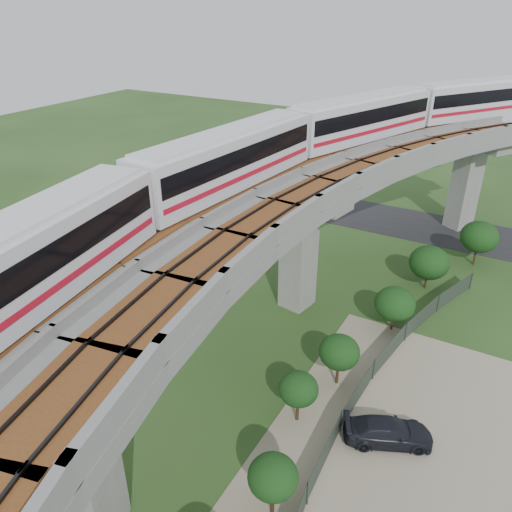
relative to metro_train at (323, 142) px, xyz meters
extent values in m
plane|color=#26461C|center=(-1.59, -12.09, -12.31)|extent=(160.00, 160.00, 0.00)
cube|color=gray|center=(12.41, -14.09, -12.29)|extent=(18.00, 26.00, 0.04)
cube|color=#232326|center=(-1.59, 17.91, -12.29)|extent=(60.00, 8.00, 0.03)
cube|color=#99968E|center=(7.53, 19.70, -8.11)|extent=(2.86, 2.93, 8.40)
cube|color=#99968E|center=(7.53, 19.70, -3.31)|extent=(7.21, 5.74, 1.20)
cube|color=#99968E|center=(-0.67, -1.67, -8.11)|extent=(2.35, 2.51, 8.40)
cube|color=#99968E|center=(-0.67, -1.67, -3.31)|extent=(7.31, 3.58, 1.20)
cube|color=#99968E|center=(-0.67, -22.51, -8.11)|extent=(2.35, 2.51, 8.40)
cube|color=#99968E|center=(-0.67, -22.51, -3.31)|extent=(7.31, 3.58, 1.20)
cube|color=gray|center=(4.60, 14.45, -2.31)|extent=(16.42, 20.91, 0.80)
cube|color=gray|center=(0.75, 16.35, -1.41)|extent=(8.66, 17.08, 1.00)
cube|color=gray|center=(8.46, 12.54, -1.41)|extent=(8.66, 17.08, 1.00)
cube|color=brown|center=(2.63, 15.42, -1.85)|extent=(10.68, 18.08, 0.12)
cube|color=black|center=(2.63, 15.42, -1.73)|extent=(9.69, 17.59, 0.12)
cube|color=brown|center=(6.58, 13.47, -1.85)|extent=(10.68, 18.08, 0.12)
cube|color=black|center=(6.58, 13.47, -1.73)|extent=(9.69, 17.59, 0.12)
cube|color=gray|center=(-0.89, -2.96, -2.31)|extent=(11.77, 20.03, 0.80)
cube|color=gray|center=(-5.14, -2.31, -1.41)|extent=(3.22, 18.71, 1.00)
cube|color=gray|center=(3.36, -3.62, -1.41)|extent=(3.22, 18.71, 1.00)
cube|color=brown|center=(-3.06, -2.63, -1.85)|extent=(5.44, 19.05, 0.12)
cube|color=black|center=(-3.06, -2.63, -1.73)|extent=(4.35, 18.88, 0.12)
cube|color=brown|center=(1.29, -3.30, -1.85)|extent=(5.44, 19.05, 0.12)
cube|color=black|center=(1.29, -3.30, -1.73)|extent=(4.35, 18.88, 0.12)
cube|color=gray|center=(-0.89, -21.22, -2.31)|extent=(11.77, 20.03, 0.80)
cube|color=gray|center=(3.36, -20.57, -1.41)|extent=(3.22, 18.71, 1.00)
cube|color=brown|center=(-3.06, -21.55, -1.85)|extent=(5.44, 19.05, 0.12)
cube|color=black|center=(-3.06, -21.55, -1.73)|extent=(4.35, 18.88, 0.12)
cube|color=brown|center=(1.29, -20.88, -1.85)|extent=(5.44, 19.05, 0.12)
cube|color=black|center=(1.29, -20.88, -1.73)|extent=(4.35, 18.88, 0.12)
cube|color=silver|center=(-3.00, -21.93, -0.07)|extent=(5.04, 15.24, 3.20)
cube|color=silver|center=(-3.00, -21.93, 1.63)|extent=(4.39, 14.41, 0.22)
cube|color=black|center=(-3.00, -21.93, 0.38)|extent=(5.00, 14.66, 1.15)
cube|color=red|center=(-3.00, -21.93, -0.82)|extent=(5.00, 14.66, 0.30)
cube|color=black|center=(-3.00, -21.93, -1.53)|extent=(3.89, 12.89, 0.28)
cube|color=silver|center=(-3.52, -6.38, -0.07)|extent=(4.07, 15.18, 3.20)
cube|color=silver|center=(-3.52, -6.38, 1.63)|extent=(3.46, 14.39, 0.22)
cube|color=black|center=(-3.52, -6.38, 0.38)|extent=(4.07, 14.59, 1.15)
cube|color=red|center=(-3.52, -6.38, -0.82)|extent=(4.07, 14.59, 0.30)
cube|color=black|center=(-3.52, -6.38, -1.53)|extent=(3.06, 12.87, 0.28)
cube|color=silver|center=(-0.17, 8.81, -0.07)|extent=(7.58, 15.04, 3.20)
cube|color=silver|center=(-0.17, 8.81, 1.63)|extent=(6.82, 14.15, 0.22)
cube|color=black|center=(-0.17, 8.81, 0.38)|extent=(7.44, 14.49, 1.15)
cube|color=red|center=(-0.17, 8.81, -0.82)|extent=(7.44, 14.49, 0.30)
cube|color=black|center=(-0.17, 8.81, -1.53)|extent=(6.07, 12.65, 0.28)
cube|color=silver|center=(6.85, 22.69, -0.07)|extent=(10.63, 13.94, 3.20)
cube|color=silver|center=(6.85, 22.69, 1.63)|extent=(9.76, 13.02, 0.22)
cube|color=black|center=(6.85, 22.69, 0.38)|extent=(10.34, 13.48, 1.15)
cube|color=red|center=(6.85, 22.69, -0.82)|extent=(10.34, 13.48, 0.30)
cube|color=black|center=(6.85, 22.69, -1.53)|extent=(8.71, 11.63, 0.28)
cylinder|color=#2D382D|center=(10.66, 7.20, -11.56)|extent=(0.08, 0.08, 1.50)
cube|color=#2D382D|center=(9.79, 4.89, -11.56)|extent=(1.69, 4.77, 1.40)
cylinder|color=#2D382D|center=(9.04, 2.54, -11.56)|extent=(0.08, 0.08, 1.50)
cube|color=#2D382D|center=(8.39, 0.15, -11.56)|extent=(1.23, 4.91, 1.40)
cylinder|color=#2D382D|center=(7.86, -2.27, -11.56)|extent=(0.08, 0.08, 1.50)
cube|color=#2D382D|center=(7.45, -4.70, -11.56)|extent=(0.75, 4.99, 1.40)
cylinder|color=#2D382D|center=(7.15, -7.16, -11.56)|extent=(0.08, 0.08, 1.50)
cube|color=#2D382D|center=(6.97, -9.62, -11.56)|extent=(0.27, 5.04, 1.40)
cylinder|color=#2D382D|center=(6.91, -12.09, -11.56)|extent=(0.08, 0.08, 1.50)
cube|color=#2D382D|center=(6.97, -14.56, -11.56)|extent=(0.27, 5.04, 1.40)
cylinder|color=#2D382D|center=(7.15, -17.03, -11.56)|extent=(0.08, 0.08, 1.50)
cylinder|color=#382314|center=(10.26, 11.82, -11.44)|extent=(0.18, 0.18, 1.73)
ellipsoid|color=#133D16|center=(10.26, 11.82, -9.61)|extent=(3.20, 3.20, 2.72)
cylinder|color=#382314|center=(7.44, 5.60, -11.61)|extent=(0.18, 0.18, 1.40)
ellipsoid|color=#133D16|center=(7.44, 5.60, -9.96)|extent=(3.15, 3.15, 2.68)
cylinder|color=#382314|center=(6.65, -1.39, -11.66)|extent=(0.18, 0.18, 1.30)
ellipsoid|color=#133D16|center=(6.65, -1.39, -10.16)|extent=(2.82, 2.82, 2.40)
cylinder|color=#382314|center=(5.31, -8.57, -11.48)|extent=(0.18, 0.18, 1.66)
ellipsoid|color=#133D16|center=(5.31, -8.57, -9.91)|extent=(2.45, 2.45, 2.08)
cylinder|color=#382314|center=(4.48, -12.48, -11.50)|extent=(0.18, 0.18, 1.61)
ellipsoid|color=#133D16|center=(4.48, -12.48, -10.04)|extent=(2.19, 2.19, 1.86)
cylinder|color=#382314|center=(5.93, -18.21, -11.43)|extent=(0.18, 0.18, 1.76)
ellipsoid|color=#133D16|center=(5.93, -18.21, -9.86)|extent=(2.28, 2.28, 1.94)
imported|color=black|center=(9.32, -11.51, -11.59)|extent=(5.03, 3.72, 1.35)
camera|label=1|loc=(12.59, -31.52, 8.84)|focal=35.00mm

